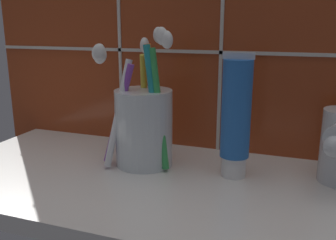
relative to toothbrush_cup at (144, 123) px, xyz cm
name	(u,v)px	position (x,y,z in cm)	size (l,w,h in cm)	color
sink_counter	(181,189)	(6.65, -4.04, -6.89)	(65.18, 28.06, 2.00)	silver
tile_wall_backsplash	(212,14)	(6.65, 10.23, 14.27)	(75.18, 1.72, 44.30)	#933819
toothbrush_cup	(144,123)	(0.00, 0.00, 0.00)	(11.56, 10.16, 18.64)	silver
toothpaste_tube	(236,117)	(12.41, 0.03, 1.87)	(3.83, 3.64, 15.60)	white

